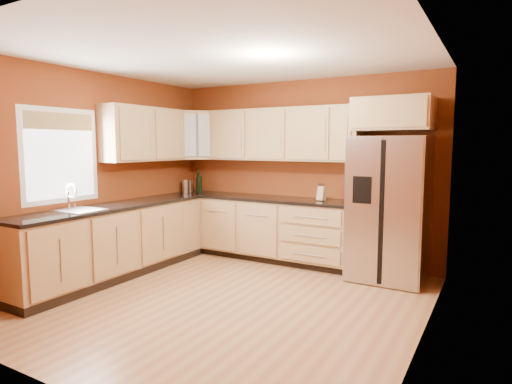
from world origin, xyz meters
TOP-DOWN VIEW (x-y plane):
  - floor at (0.00, 0.00)m, footprint 4.00×4.00m
  - ceiling at (0.00, 0.00)m, footprint 4.00×4.00m
  - wall_back at (0.00, 2.00)m, footprint 4.00×0.04m
  - wall_front at (0.00, -2.00)m, footprint 4.00×0.04m
  - wall_left at (-2.00, 0.00)m, footprint 0.04×4.00m
  - wall_right at (2.00, 0.00)m, footprint 0.04×4.00m
  - base_cabinets_back at (-0.55, 1.70)m, footprint 2.90×0.60m
  - base_cabinets_left at (-1.70, 0.00)m, footprint 0.60×2.80m
  - countertop_back at (-0.55, 1.69)m, footprint 2.90×0.62m
  - countertop_left at (-1.69, 0.00)m, footprint 0.62×2.80m
  - upper_cabinets_back at (-0.25, 1.83)m, footprint 2.30×0.33m
  - upper_cabinets_left at (-1.83, 0.72)m, footprint 0.33×1.35m
  - corner_upper_cabinet at (-1.67, 1.67)m, footprint 0.67×0.67m
  - over_fridge_cabinet at (1.35, 1.70)m, footprint 0.92×0.60m
  - refrigerator at (1.35, 1.62)m, footprint 0.90×0.75m
  - window at (-1.98, -0.50)m, footprint 0.03×0.90m
  - sink_faucet at (-1.69, -0.50)m, footprint 0.50×0.42m
  - canister_left at (-1.85, 1.63)m, footprint 0.14×0.14m
  - canister_right at (-1.85, 1.71)m, footprint 0.15×0.15m
  - wine_bottle_a at (-1.61, 1.67)m, footprint 0.11×0.11m
  - wine_bottle_b at (-1.67, 1.71)m, footprint 0.09×0.09m
  - knife_block at (0.42, 1.73)m, footprint 0.11×0.10m
  - soap_dispenser at (0.80, 1.70)m, footprint 0.07×0.07m

SIDE VIEW (x-z plane):
  - floor at x=0.00m, z-range 0.00..0.00m
  - base_cabinets_back at x=-0.55m, z-range 0.00..0.88m
  - base_cabinets_left at x=-1.70m, z-range 0.00..0.88m
  - refrigerator at x=1.35m, z-range 0.00..1.78m
  - countertop_back at x=-0.55m, z-range 0.88..0.92m
  - countertop_left at x=-1.69m, z-range 0.88..0.92m
  - soap_dispenser at x=0.80m, z-range 0.92..1.09m
  - knife_block at x=0.42m, z-range 0.92..1.11m
  - canister_right at x=-1.85m, z-range 0.92..1.11m
  - canister_left at x=-1.85m, z-range 0.92..1.12m
  - sink_faucet at x=-1.69m, z-range 0.92..1.22m
  - wine_bottle_b at x=-1.67m, z-range 0.92..1.23m
  - wine_bottle_a at x=-1.61m, z-range 0.92..1.29m
  - wall_back at x=0.00m, z-range 0.00..2.60m
  - wall_front at x=0.00m, z-range 0.00..2.60m
  - wall_left at x=-2.00m, z-range 0.00..2.60m
  - wall_right at x=2.00m, z-range 0.00..2.60m
  - window at x=-1.98m, z-range 1.05..2.05m
  - upper_cabinets_back at x=-0.25m, z-range 1.45..2.20m
  - upper_cabinets_left at x=-1.83m, z-range 1.45..2.20m
  - corner_upper_cabinet at x=-1.67m, z-range 1.45..2.20m
  - over_fridge_cabinet at x=1.35m, z-range 1.85..2.25m
  - ceiling at x=0.00m, z-range 2.60..2.60m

